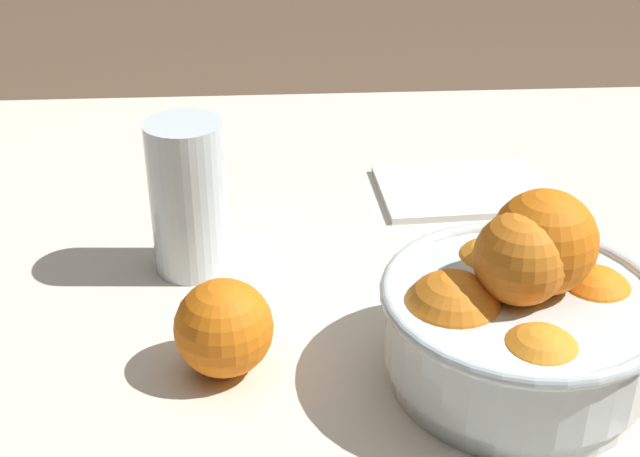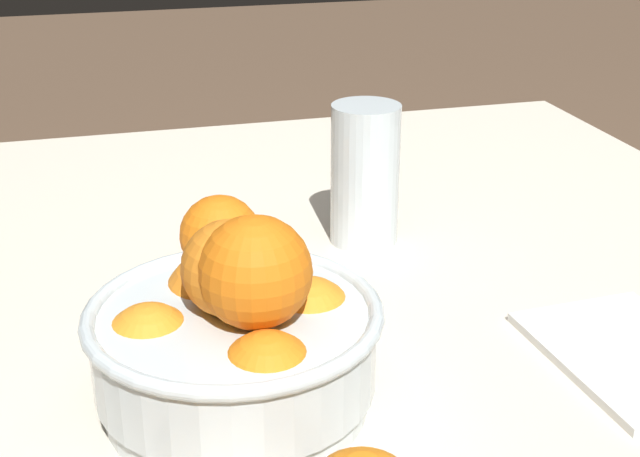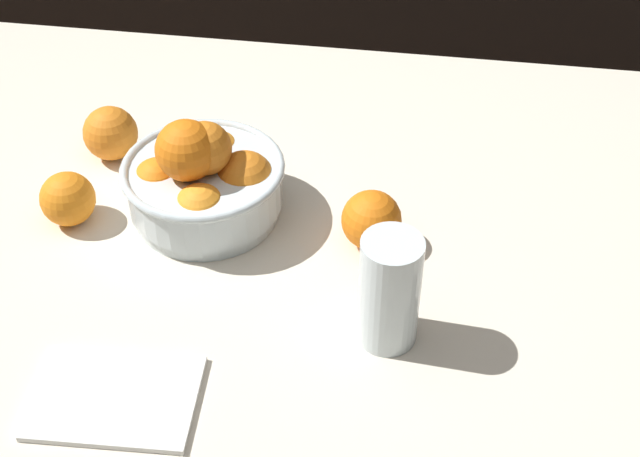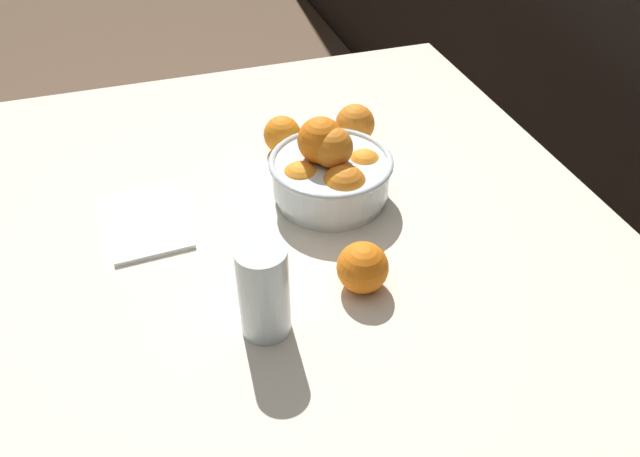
% 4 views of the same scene
% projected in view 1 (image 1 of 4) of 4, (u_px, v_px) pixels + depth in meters
% --- Properties ---
extents(dining_table, '(1.33, 1.15, 0.71)m').
position_uv_depth(dining_table, '(397.00, 369.00, 0.84)').
color(dining_table, beige).
rests_on(dining_table, ground_plane).
extents(fruit_bowl, '(0.23, 0.23, 0.16)m').
position_uv_depth(fruit_bowl, '(519.00, 316.00, 0.70)').
color(fruit_bowl, silver).
rests_on(fruit_bowl, dining_table).
extents(juice_glass, '(0.07, 0.07, 0.15)m').
position_uv_depth(juice_glass, '(189.00, 204.00, 0.85)').
color(juice_glass, '#F4A314').
rests_on(juice_glass, dining_table).
extents(orange_loose_front, '(0.08, 0.08, 0.08)m').
position_uv_depth(orange_loose_front, '(224.00, 328.00, 0.72)').
color(orange_loose_front, orange).
rests_on(orange_loose_front, dining_table).
extents(napkin, '(0.19, 0.14, 0.01)m').
position_uv_depth(napkin, '(461.00, 190.00, 1.02)').
color(napkin, white).
rests_on(napkin, dining_table).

